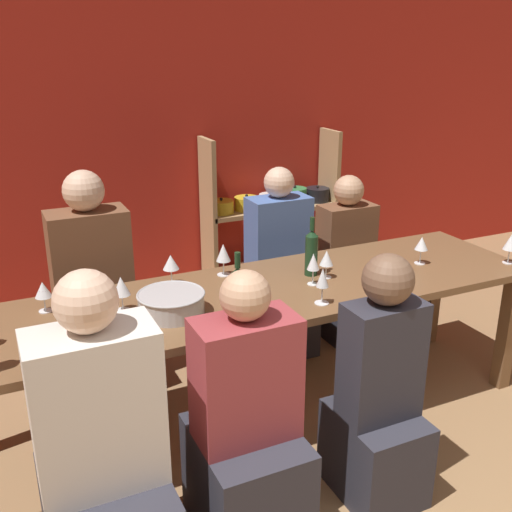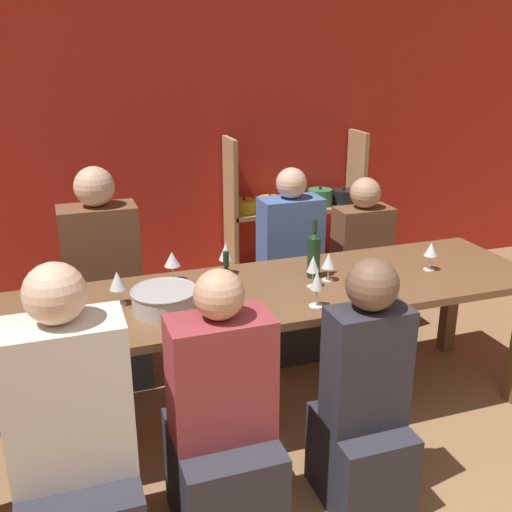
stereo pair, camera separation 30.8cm
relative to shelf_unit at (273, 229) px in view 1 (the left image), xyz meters
name	(u,v)px [view 1 (the left image)]	position (x,y,z in m)	size (l,w,h in m)	color
wall_back_red	(154,126)	(-0.91, 0.20, 0.88)	(8.80, 0.06, 2.70)	red
shelf_unit	(273,229)	(0.00, 0.00, 0.00)	(1.14, 0.30, 1.26)	tan
dining_table	(264,304)	(-0.93, -1.74, 0.21)	(3.00, 0.80, 0.76)	brown
mixing_bowl	(171,302)	(-1.44, -1.81, 0.34)	(0.32, 0.32, 0.11)	#B7BABC
wine_bottle_green	(311,252)	(-0.61, -1.66, 0.42)	(0.07, 0.07, 0.32)	#19381E
wine_bottle_dark	(238,295)	(-1.20, -2.04, 0.43)	(0.07, 0.07, 0.34)	#19381E
wine_glass_red_a	(327,259)	(-0.55, -1.73, 0.39)	(0.07, 0.07, 0.15)	white
wine_glass_red_b	(43,291)	(-1.97, -1.54, 0.39)	(0.08, 0.08, 0.15)	white
wine_glass_red_c	(313,263)	(-0.67, -1.78, 0.41)	(0.06, 0.06, 0.17)	white
wine_glass_red_d	(223,254)	(-1.04, -1.46, 0.41)	(0.08, 0.08, 0.18)	white
wine_glass_red_e	(323,279)	(-0.75, -2.01, 0.41)	(0.07, 0.07, 0.18)	white
wine_glass_red_g	(121,287)	(-1.64, -1.68, 0.41)	(0.08, 0.08, 0.17)	white
wine_glass_white_a	(422,244)	(0.04, -1.77, 0.40)	(0.08, 0.08, 0.16)	white
wine_glass_red_h	(511,243)	(0.50, -1.98, 0.41)	(0.08, 0.08, 0.17)	white
wine_glass_empty_a	(171,263)	(-1.33, -1.47, 0.41)	(0.08, 0.08, 0.16)	white
person_near_a	(378,408)	(-0.73, -2.47, -0.03)	(0.34, 0.43, 1.15)	#2D2D38
person_far_a	(95,310)	(-1.66, -0.99, 0.01)	(0.44, 0.55, 1.30)	#2D2D38
person_near_b	(104,480)	(-1.91, -2.45, -0.01)	(0.43, 0.54, 1.27)	#2D2D38
person_far_b	(344,276)	(0.03, -1.04, -0.05)	(0.37, 0.47, 1.13)	#2D2D38
person_near_c	(246,445)	(-1.35, -2.44, -0.04)	(0.40, 0.50, 1.17)	#2D2D38
person_far_c	(278,285)	(-0.50, -1.06, -0.02)	(0.39, 0.49, 1.23)	#2D2D38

